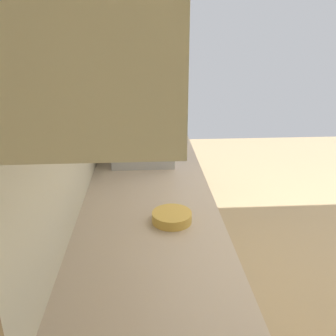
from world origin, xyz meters
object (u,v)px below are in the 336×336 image
Objects in this scene: oven_range at (150,150)px; microwave at (143,131)px; bowl at (172,216)px; kettle at (158,120)px.

oven_range is 1.50m from microwave.
oven_range is 2.00× the size of microwave.
microwave is at bearing 7.83° from bowl.
microwave reaches higher than oven_range.
kettle is at bearing -175.40° from oven_range.
kettle is at bearing -11.13° from microwave.
bowl is 0.91× the size of kettle.
microwave is 3.20× the size of bowl.
oven_range is 0.93m from kettle.
oven_range reaches higher than bowl.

